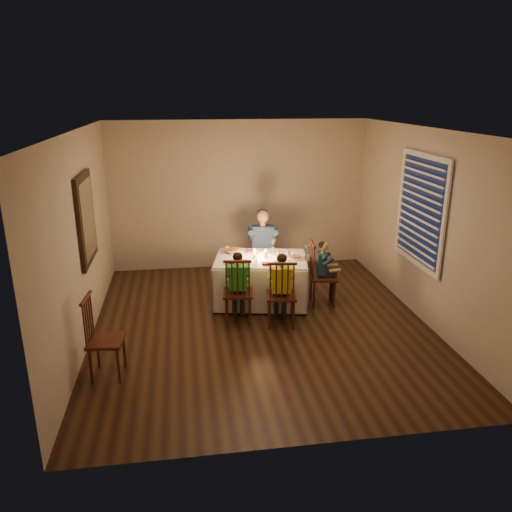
{
  "coord_description": "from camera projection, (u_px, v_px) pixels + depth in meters",
  "views": [
    {
      "loc": [
        -1.0,
        -6.13,
        3.03
      ],
      "look_at": [
        -0.05,
        0.15,
        0.94
      ],
      "focal_mm": 35.0,
      "sensor_mm": 36.0,
      "label": 1
    }
  ],
  "objects": [
    {
      "name": "chair_near_left",
      "position": [
        238.0,
        321.0,
        6.93
      ],
      "size": [
        0.44,
        0.42,
        0.96
      ],
      "primitive_type": null,
      "rotation": [
        0.0,
        0.0,
        3.02
      ],
      "color": "#38160F",
      "rests_on": "ground"
    },
    {
      "name": "setting_yellow",
      "position": [
        278.0,
        264.0,
        7.06
      ],
      "size": [
        0.3,
        0.3,
        0.02
      ],
      "primitive_type": "cylinder",
      "rotation": [
        0.0,
        0.0,
        -0.19
      ],
      "color": "white",
      "rests_on": "dining_table"
    },
    {
      "name": "chair_adult",
      "position": [
        263.0,
        284.0,
        8.3
      ],
      "size": [
        0.43,
        0.42,
        0.96
      ],
      "primitive_type": null,
      "rotation": [
        0.0,
        0.0,
        -0.11
      ],
      "color": "#38160F",
      "rests_on": "ground"
    },
    {
      "name": "setting_teal",
      "position": [
        295.0,
        258.0,
        7.34
      ],
      "size": [
        0.3,
        0.3,
        0.02
      ],
      "primitive_type": "cylinder",
      "rotation": [
        0.0,
        0.0,
        -0.19
      ],
      "color": "white",
      "rests_on": "dining_table"
    },
    {
      "name": "chair_extra",
      "position": [
        110.0,
        374.0,
        5.63
      ],
      "size": [
        0.41,
        0.43,
        0.96
      ],
      "primitive_type": null,
      "rotation": [
        0.0,
        0.0,
        1.47
      ],
      "color": "#38160F",
      "rests_on": "ground"
    },
    {
      "name": "wall_mirror",
      "position": [
        86.0,
        219.0,
        6.35
      ],
      "size": [
        0.06,
        0.95,
        1.15
      ],
      "color": "black",
      "rests_on": "wall_left"
    },
    {
      "name": "candle_right",
      "position": [
        266.0,
        255.0,
        7.35
      ],
      "size": [
        0.06,
        0.06,
        0.1
      ],
      "primitive_type": "cylinder",
      "color": "silver",
      "rests_on": "dining_table"
    },
    {
      "name": "wall_right",
      "position": [
        425.0,
        226.0,
        6.76
      ],
      "size": [
        0.02,
        5.0,
        2.6
      ],
      "primitive_type": "cube",
      "color": "#BBB29F",
      "rests_on": "ground"
    },
    {
      "name": "chair_near_right",
      "position": [
        281.0,
        324.0,
        6.85
      ],
      "size": [
        0.45,
        0.43,
        0.96
      ],
      "primitive_type": null,
      "rotation": [
        0.0,
        0.0,
        3.0
      ],
      "color": "#38160F",
      "rests_on": "ground"
    },
    {
      "name": "chair_end",
      "position": [
        322.0,
        303.0,
        7.53
      ],
      "size": [
        0.42,
        0.44,
        0.96
      ],
      "primitive_type": null,
      "rotation": [
        0.0,
        0.0,
        1.45
      ],
      "color": "#38160F",
      "rests_on": "ground"
    },
    {
      "name": "ground",
      "position": [
        261.0,
        324.0,
        6.85
      ],
      "size": [
        5.0,
        5.0,
        0.0
      ],
      "primitive_type": "plane",
      "color": "black",
      "rests_on": "ground"
    },
    {
      "name": "squash",
      "position": [
        227.0,
        249.0,
        7.64
      ],
      "size": [
        0.09,
        0.09,
        0.09
      ],
      "primitive_type": "sphere",
      "color": "yellow",
      "rests_on": "dining_table"
    },
    {
      "name": "wall_back",
      "position": [
        239.0,
        195.0,
        8.79
      ],
      "size": [
        4.5,
        0.02,
        2.6
      ],
      "primitive_type": "cube",
      "color": "#BBB29F",
      "rests_on": "ground"
    },
    {
      "name": "child_yellow",
      "position": [
        281.0,
        324.0,
        6.85
      ],
      "size": [
        0.37,
        0.35,
        1.03
      ],
      "primitive_type": null,
      "rotation": [
        0.0,
        0.0,
        3.0
      ],
      "color": "yellow",
      "rests_on": "ground"
    },
    {
      "name": "setting_green",
      "position": [
        243.0,
        263.0,
        7.12
      ],
      "size": [
        0.3,
        0.3,
        0.02
      ],
      "primitive_type": "cylinder",
      "rotation": [
        0.0,
        0.0,
        -0.19
      ],
      "color": "white",
      "rests_on": "dining_table"
    },
    {
      "name": "child_teal",
      "position": [
        322.0,
        303.0,
        7.53
      ],
      "size": [
        0.31,
        0.33,
        0.98
      ],
      "primitive_type": null,
      "rotation": [
        0.0,
        0.0,
        1.45
      ],
      "color": "#1B3944",
      "rests_on": "ground"
    },
    {
      "name": "candle_left",
      "position": [
        255.0,
        255.0,
        7.35
      ],
      "size": [
        0.06,
        0.06,
        0.1
      ],
      "primitive_type": "cylinder",
      "color": "silver",
      "rests_on": "dining_table"
    },
    {
      "name": "adult",
      "position": [
        263.0,
        284.0,
        8.3
      ],
      "size": [
        0.51,
        0.47,
        1.26
      ],
      "primitive_type": null,
      "rotation": [
        0.0,
        0.0,
        -0.11
      ],
      "color": "navy",
      "rests_on": "ground"
    },
    {
      "name": "ceiling",
      "position": [
        262.0,
        130.0,
        6.04
      ],
      "size": [
        5.0,
        5.0,
        0.0
      ],
      "primitive_type": "plane",
      "color": "white",
      "rests_on": "wall_back"
    },
    {
      "name": "setting_adult",
      "position": [
        262.0,
        252.0,
        7.62
      ],
      "size": [
        0.3,
        0.3,
        0.02
      ],
      "primitive_type": "cylinder",
      "rotation": [
        0.0,
        0.0,
        -0.19
      ],
      "color": "white",
      "rests_on": "dining_table"
    },
    {
      "name": "serving_bowl",
      "position": [
        234.0,
        251.0,
        7.58
      ],
      "size": [
        0.32,
        0.32,
        0.06
      ],
      "primitive_type": "imported",
      "rotation": [
        0.0,
        0.0,
        -0.51
      ],
      "color": "white",
      "rests_on": "dining_table"
    },
    {
      "name": "wall_left",
      "position": [
        81.0,
        240.0,
        6.12
      ],
      "size": [
        0.02,
        5.0,
        2.6
      ],
      "primitive_type": "cube",
      "color": "#BBB29F",
      "rests_on": "ground"
    },
    {
      "name": "dining_table",
      "position": [
        261.0,
        271.0,
        7.43
      ],
      "size": [
        1.52,
        1.22,
        0.68
      ],
      "rotation": [
        0.0,
        0.0,
        -0.19
      ],
      "color": "white",
      "rests_on": "ground"
    },
    {
      "name": "orange_fruit",
      "position": [
        278.0,
        254.0,
        7.39
      ],
      "size": [
        0.08,
        0.08,
        0.08
      ],
      "primitive_type": "sphere",
      "color": "orange",
      "rests_on": "dining_table"
    },
    {
      "name": "child_green",
      "position": [
        238.0,
        321.0,
        6.93
      ],
      "size": [
        0.36,
        0.34,
        1.02
      ],
      "primitive_type": null,
      "rotation": [
        0.0,
        0.0,
        3.02
      ],
      "color": "green",
      "rests_on": "ground"
    },
    {
      "name": "window_blinds",
      "position": [
        420.0,
        211.0,
        6.79
      ],
      "size": [
        0.07,
        1.34,
        1.54
      ],
      "color": "#0D1736",
      "rests_on": "wall_right"
    }
  ]
}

